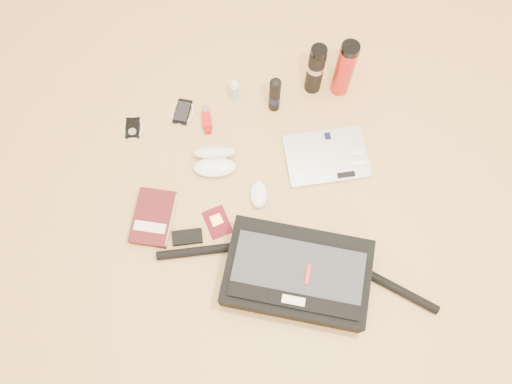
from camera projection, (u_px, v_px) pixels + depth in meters
ground at (270, 213)px, 1.81m from camera, size 4.00×4.00×0.00m
messenger_bag at (296, 274)px, 1.67m from camera, size 0.91×0.48×0.14m
laptop at (327, 157)px, 1.87m from camera, size 0.32×0.23×0.03m
book at (154, 218)px, 1.78m from camera, size 0.20×0.24×0.04m
passport at (217, 222)px, 1.79m from camera, size 0.10×0.12×0.01m
mouse at (259, 194)px, 1.81m from camera, size 0.08×0.12×0.03m
sunglasses_case at (214, 160)px, 1.84m from camera, size 0.18×0.16×0.09m
ipod at (133, 128)px, 1.92m from camera, size 0.09×0.10×0.01m
phone at (183, 112)px, 1.94m from camera, size 0.11×0.12×0.01m
inhaler at (207, 120)px, 1.92m from camera, size 0.04×0.12×0.03m
spray_bottle at (235, 92)px, 1.92m from camera, size 0.03×0.03×0.12m
aerosol_can at (275, 95)px, 1.87m from camera, size 0.06×0.06×0.19m
thermos_black at (315, 69)px, 1.87m from camera, size 0.08×0.08×0.25m
thermos_red at (344, 69)px, 1.86m from camera, size 0.08×0.08×0.27m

